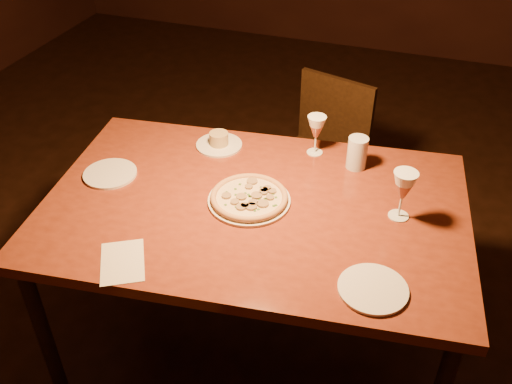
% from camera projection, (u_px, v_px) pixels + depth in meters
% --- Properties ---
extents(floor, '(7.00, 7.00, 0.00)m').
position_uv_depth(floor, '(247.00, 320.00, 2.73)').
color(floor, black).
rests_on(floor, ground).
extents(dining_table, '(1.67, 1.18, 0.83)m').
position_uv_depth(dining_table, '(254.00, 219.00, 2.15)').
color(dining_table, maroon).
rests_on(dining_table, floor).
extents(chair_far, '(0.52, 0.52, 0.87)m').
position_uv_depth(chair_far, '(321.00, 152.00, 3.02)').
color(chair_far, black).
rests_on(chair_far, floor).
extents(pizza_plate, '(0.31, 0.31, 0.03)m').
position_uv_depth(pizza_plate, '(249.00, 198.00, 2.11)').
color(pizza_plate, silver).
rests_on(pizza_plate, dining_table).
extents(ramekin_saucer, '(0.20, 0.20, 0.06)m').
position_uv_depth(ramekin_saucer, '(219.00, 142.00, 2.42)').
color(ramekin_saucer, silver).
rests_on(ramekin_saucer, dining_table).
extents(wine_glass_far, '(0.08, 0.08, 0.17)m').
position_uv_depth(wine_glass_far, '(316.00, 135.00, 2.34)').
color(wine_glass_far, '#A45A44').
rests_on(wine_glass_far, dining_table).
extents(wine_glass_right, '(0.09, 0.09, 0.19)m').
position_uv_depth(wine_glass_right, '(402.00, 195.00, 1.99)').
color(wine_glass_right, '#A45A44').
rests_on(wine_glass_right, dining_table).
extents(water_tumbler, '(0.08, 0.08, 0.13)m').
position_uv_depth(water_tumbler, '(357.00, 153.00, 2.26)').
color(water_tumbler, silver).
rests_on(water_tumbler, dining_table).
extents(side_plate_left, '(0.21, 0.21, 0.01)m').
position_uv_depth(side_plate_left, '(110.00, 174.00, 2.25)').
color(side_plate_left, silver).
rests_on(side_plate_left, dining_table).
extents(side_plate_near, '(0.22, 0.22, 0.01)m').
position_uv_depth(side_plate_near, '(373.00, 289.00, 1.75)').
color(side_plate_near, silver).
rests_on(side_plate_near, dining_table).
extents(menu_card, '(0.22, 0.25, 0.00)m').
position_uv_depth(menu_card, '(122.00, 262.00, 1.86)').
color(menu_card, silver).
rests_on(menu_card, dining_table).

